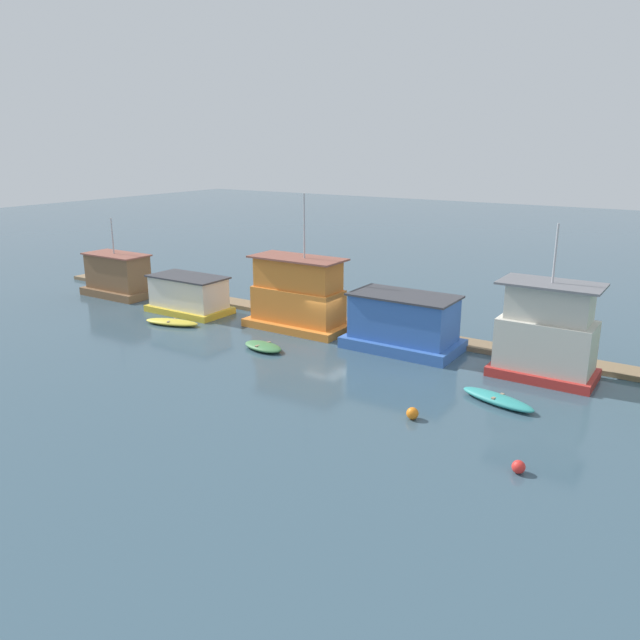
# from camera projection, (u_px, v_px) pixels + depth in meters

# --- Properties ---
(ground_plane) EXTENTS (200.00, 200.00, 0.00)m
(ground_plane) POSITION_uv_depth(u_px,v_px,m) (328.00, 337.00, 41.33)
(ground_plane) COLOR #385160
(dock_walkway) EXTENTS (59.60, 1.81, 0.30)m
(dock_walkway) POSITION_uv_depth(u_px,v_px,m) (352.00, 324.00, 43.79)
(dock_walkway) COLOR #846B4C
(dock_walkway) RESTS_ON ground_plane
(houseboat_brown) EXTENTS (6.17, 3.27, 6.49)m
(houseboat_brown) POSITION_uv_depth(u_px,v_px,m) (118.00, 276.00, 52.05)
(houseboat_brown) COLOR brown
(houseboat_brown) RESTS_ON ground_plane
(houseboat_yellow) EXTENTS (6.26, 3.44, 2.80)m
(houseboat_yellow) POSITION_uv_depth(u_px,v_px,m) (189.00, 295.00, 46.96)
(houseboat_yellow) COLOR gold
(houseboat_yellow) RESTS_ON ground_plane
(houseboat_orange) EXTENTS (7.23, 3.61, 9.23)m
(houseboat_orange) POSITION_uv_depth(u_px,v_px,m) (298.00, 296.00, 42.69)
(houseboat_orange) COLOR orange
(houseboat_orange) RESTS_ON ground_plane
(houseboat_blue) EXTENTS (7.03, 4.04, 3.48)m
(houseboat_blue) POSITION_uv_depth(u_px,v_px,m) (403.00, 324.00, 38.50)
(houseboat_blue) COLOR #3866B7
(houseboat_blue) RESTS_ON ground_plane
(houseboat_red) EXTENTS (5.50, 3.26, 8.42)m
(houseboat_red) POSITION_uv_depth(u_px,v_px,m) (546.00, 336.00, 33.64)
(houseboat_red) COLOR red
(houseboat_red) RESTS_ON ground_plane
(dinghy_yellow) EXTENTS (4.25, 2.26, 0.40)m
(dinghy_yellow) POSITION_uv_depth(u_px,v_px,m) (172.00, 322.00, 43.99)
(dinghy_yellow) COLOR yellow
(dinghy_yellow) RESTS_ON ground_plane
(dinghy_green) EXTENTS (3.09, 1.90, 0.43)m
(dinghy_green) POSITION_uv_depth(u_px,v_px,m) (263.00, 346.00, 38.69)
(dinghy_green) COLOR #47844C
(dinghy_green) RESTS_ON ground_plane
(dinghy_teal) EXTENTS (4.13, 2.14, 0.46)m
(dinghy_teal) POSITION_uv_depth(u_px,v_px,m) (498.00, 399.00, 30.69)
(dinghy_teal) COLOR teal
(dinghy_teal) RESTS_ON ground_plane
(buoy_red) EXTENTS (0.53, 0.53, 0.53)m
(buoy_red) POSITION_uv_depth(u_px,v_px,m) (518.00, 467.00, 24.22)
(buoy_red) COLOR red
(buoy_red) RESTS_ON ground_plane
(buoy_orange) EXTENTS (0.58, 0.58, 0.58)m
(buoy_orange) POSITION_uv_depth(u_px,v_px,m) (412.00, 413.00, 28.95)
(buoy_orange) COLOR orange
(buoy_orange) RESTS_ON ground_plane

